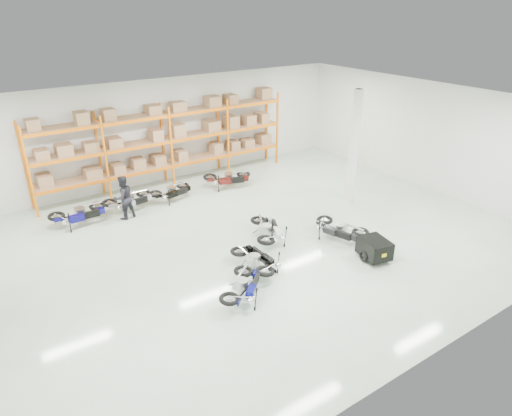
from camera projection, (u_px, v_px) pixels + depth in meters
room at (249, 179)px, 14.65m from camera, size 18.00×18.00×18.00m
pallet_rack at (166, 134)px, 19.50m from camera, size 11.28×0.98×3.62m
structural_column at (354, 148)px, 17.68m from camera, size 0.25×0.25×4.50m
moto_blue_centre at (244, 283)px, 12.35m from camera, size 1.76×1.69×1.06m
moto_silver_left at (268, 227)px, 15.30m from camera, size 1.53×1.95×1.13m
moto_black_far_left at (257, 257)px, 13.61m from camera, size 0.84×1.65×1.06m
moto_touring_right at (339, 226)px, 15.42m from camera, size 1.25×1.86×1.10m
trailer at (374, 248)px, 14.26m from camera, size 0.95×1.67×0.68m
moto_back_a at (79, 211)px, 16.47m from camera, size 1.82×0.98×1.15m
moto_back_b at (129, 197)px, 17.61m from camera, size 1.80×1.04×1.11m
moto_back_c at (172, 189)px, 18.52m from camera, size 1.70×1.04×1.03m
moto_back_d at (228, 175)px, 19.76m from camera, size 1.99×1.44×1.16m
person_back at (123, 197)px, 16.82m from camera, size 0.94×0.81×1.67m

